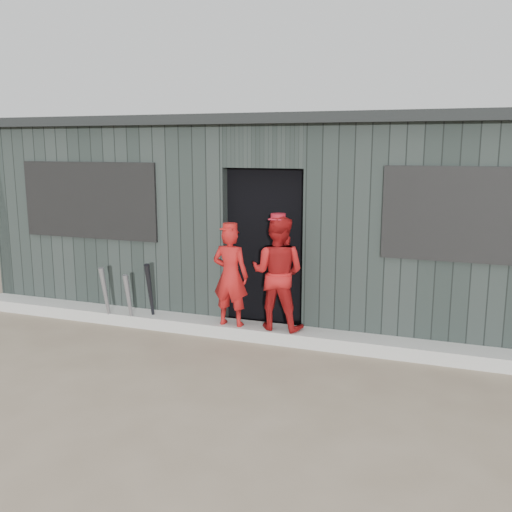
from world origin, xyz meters
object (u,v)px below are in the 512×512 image
at_px(bat_mid, 129,301).
at_px(player_red_right, 278,273).
at_px(bat_left, 106,296).
at_px(player_red_left, 230,276).
at_px(dugout, 297,215).
at_px(player_grey_back, 306,284).
at_px(bat_right, 151,295).

relative_size(bat_mid, player_red_right, 0.53).
bearing_deg(player_red_right, bat_left, 6.91).
relative_size(bat_left, player_red_right, 0.58).
xyz_separation_m(bat_mid, player_red_left, (1.32, 0.13, 0.40)).
xyz_separation_m(player_red_left, dugout, (0.30, 1.75, 0.54)).
height_order(player_red_right, player_grey_back, player_red_right).
distance_m(bat_right, dugout, 2.41).
bearing_deg(dugout, bat_right, -127.76).
bearing_deg(player_grey_back, player_red_left, 17.40).
bearing_deg(player_red_left, player_red_right, -171.56).
relative_size(bat_left, bat_mid, 1.10).
bearing_deg(dugout, player_grey_back, -68.21).
bearing_deg(player_grey_back, dugout, -90.31).
relative_size(player_red_left, player_grey_back, 1.04).
bearing_deg(player_red_right, bat_right, 4.84).
distance_m(player_red_right, dugout, 1.76).
bearing_deg(bat_mid, bat_left, -178.23).
relative_size(bat_left, player_red_left, 0.65).
bearing_deg(bat_mid, player_red_left, 5.86).
xyz_separation_m(bat_left, bat_right, (0.58, 0.12, 0.04)).
bearing_deg(player_red_left, bat_right, 2.15).
height_order(player_grey_back, dugout, dugout).
bearing_deg(bat_left, dugout, 44.11).
distance_m(bat_mid, bat_right, 0.28).
bearing_deg(bat_mid, player_grey_back, 20.08).
relative_size(player_red_right, dugout, 0.16).
xyz_separation_m(bat_left, player_grey_back, (2.40, 0.77, 0.19)).
height_order(bat_mid, dugout, dugout).
bearing_deg(player_red_right, player_red_left, 8.95).
height_order(bat_left, dugout, dugout).
height_order(bat_mid, player_red_left, player_red_left).
bearing_deg(player_grey_back, player_red_right, 48.21).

